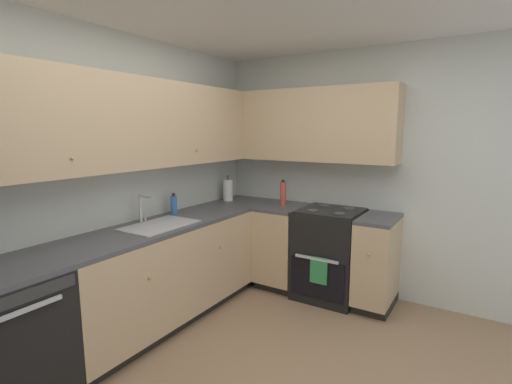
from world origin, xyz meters
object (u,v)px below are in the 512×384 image
at_px(dishwasher, 6,344).
at_px(oil_bottle, 283,194).
at_px(soap_bottle, 174,205).
at_px(paper_towel_roll, 228,190).
at_px(oven_range, 330,253).

height_order(dishwasher, oil_bottle, oil_bottle).
distance_m(soap_bottle, oil_bottle, 1.17).
bearing_deg(soap_bottle, paper_towel_roll, -1.33).
bearing_deg(dishwasher, paper_towel_roll, 3.69).
height_order(soap_bottle, paper_towel_roll, paper_towel_roll).
xyz_separation_m(oven_range, oil_bottle, (-0.02, 0.54, 0.57)).
distance_m(dishwasher, paper_towel_roll, 2.56).
distance_m(dishwasher, oil_bottle, 2.68).
relative_size(soap_bottle, oil_bottle, 0.74).
bearing_deg(dishwasher, oil_bottle, -11.45).
bearing_deg(paper_towel_roll, soap_bottle, 178.67).
xyz_separation_m(paper_towel_roll, oil_bottle, (0.07, -0.68, 0.01)).
xyz_separation_m(dishwasher, paper_towel_roll, (2.49, 0.16, 0.59)).
relative_size(paper_towel_roll, oil_bottle, 1.09).
height_order(dishwasher, oven_range, oven_range).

